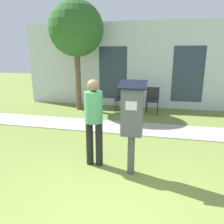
{
  "coord_description": "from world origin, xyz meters",
  "views": [
    {
      "loc": [
        0.53,
        -2.23,
        1.97
      ],
      "look_at": [
        -0.28,
        1.22,
        1.05
      ],
      "focal_mm": 35.0,
      "sensor_mm": 36.0,
      "label": 1
    }
  ],
  "objects_px": {
    "person_standing": "(94,116)",
    "outdoor_chair_left": "(122,96)",
    "parking_meter": "(132,116)",
    "outdoor_chair_middle": "(153,98)"
  },
  "relations": [
    {
      "from": "parking_meter",
      "to": "outdoor_chair_middle",
      "type": "distance_m",
      "value": 4.29
    },
    {
      "from": "person_standing",
      "to": "outdoor_chair_middle",
      "type": "xyz_separation_m",
      "value": [
        0.83,
        4.09,
        -0.4
      ]
    },
    {
      "from": "parking_meter",
      "to": "outdoor_chair_left",
      "type": "relative_size",
      "value": 1.77
    },
    {
      "from": "parking_meter",
      "to": "person_standing",
      "type": "distance_m",
      "value": 0.73
    },
    {
      "from": "person_standing",
      "to": "outdoor_chair_left",
      "type": "bearing_deg",
      "value": 102.09
    },
    {
      "from": "outdoor_chair_left",
      "to": "outdoor_chair_middle",
      "type": "distance_m",
      "value": 1.09
    },
    {
      "from": "outdoor_chair_left",
      "to": "person_standing",
      "type": "bearing_deg",
      "value": -90.52
    },
    {
      "from": "outdoor_chair_middle",
      "to": "outdoor_chair_left",
      "type": "bearing_deg",
      "value": 165.95
    },
    {
      "from": "outdoor_chair_middle",
      "to": "parking_meter",
      "type": "bearing_deg",
      "value": -104.03
    },
    {
      "from": "person_standing",
      "to": "outdoor_chair_left",
      "type": "distance_m",
      "value": 4.15
    }
  ]
}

